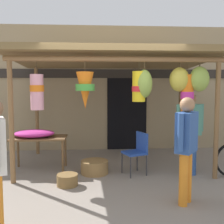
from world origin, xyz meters
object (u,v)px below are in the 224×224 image
Objects in this scene: wicker_basket_spare at (95,167)px; vendor_in_orange at (186,142)px; folding_chair at (137,149)px; wicker_basket_by_table at (67,180)px; shopper_by_bananas at (190,127)px; display_table at (39,141)px; flower_heap_on_table at (35,133)px.

wicker_basket_spare is 0.35× the size of vendor_in_orange.
wicker_basket_by_table is at bearing -157.12° from folding_chair.
shopper_by_bananas is at bearing -8.39° from folding_chair.
vendor_in_orange reaches higher than display_table.
shopper_by_bananas is at bearing 68.11° from vendor_in_orange.
wicker_basket_spare reaches higher than wicker_basket_by_table.
display_table is at bearing 164.94° from wicker_basket_spare.
vendor_in_orange reaches higher than folding_chair.
display_table is 2.06m from folding_chair.
wicker_basket_spare is (0.49, 0.65, 0.03)m from wicker_basket_by_table.
vendor_in_orange reaches higher than wicker_basket_spare.
wicker_basket_spare is (1.16, -0.31, -0.49)m from display_table.
flower_heap_on_table is at bearing -166.87° from display_table.
flower_heap_on_table reaches higher than wicker_basket_by_table.
shopper_by_bananas reaches higher than vendor_in_orange.
flower_heap_on_table is at bearing 145.16° from vendor_in_orange.
flower_heap_on_table is 1.43m from wicker_basket_spare.
flower_heap_on_table is at bearing 169.83° from folding_chair.
wicker_basket_spare is at bearing 53.41° from wicker_basket_by_table.
folding_chair is (2.10, -0.38, -0.28)m from flower_heap_on_table.
display_table is 0.18m from flower_heap_on_table.
wicker_basket_by_table is 2.20m from vendor_in_orange.
wicker_basket_by_table is at bearing -169.89° from shopper_by_bananas.
flower_heap_on_table is at bearing 128.49° from wicker_basket_by_table.
flower_heap_on_table is 1.39m from wicker_basket_by_table.
display_table is 0.69× the size of shopper_by_bananas.
flower_heap_on_table is 1.50× the size of wicker_basket_spare.
vendor_in_orange is at bearing -70.93° from folding_chair.
vendor_in_orange is (1.84, -0.86, 0.84)m from wicker_basket_by_table.
display_table reaches higher than wicker_basket_by_table.
display_table is at bearing 169.81° from shopper_by_bananas.
wicker_basket_by_table is at bearing -55.13° from display_table.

